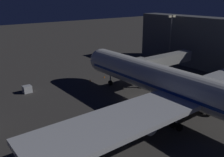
{
  "coord_description": "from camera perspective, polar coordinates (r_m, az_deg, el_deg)",
  "views": [
    {
      "loc": [
        33.7,
        33.5,
        20.24
      ],
      "look_at": [
        3.0,
        -6.13,
        3.5
      ],
      "focal_mm": 39.69,
      "sensor_mm": 36.0,
      "label": 1
    }
  ],
  "objects": [
    {
      "name": "airliner_at_gate",
      "position": [
        42.4,
        19.02,
        -3.18
      ],
      "size": [
        56.5,
        60.09,
        17.4
      ],
      "color": "silver",
      "rests_on": "ground_plane"
    },
    {
      "name": "apron_floodlight_mast",
      "position": [
        77.02,
        13.28,
        9.48
      ],
      "size": [
        2.9,
        0.5,
        14.93
      ],
      "color": "#59595E",
      "rests_on": "ground_plane"
    },
    {
      "name": "traffic_cone_nose_starboard",
      "position": [
        62.08,
        -5.07,
        -0.37
      ],
      "size": [
        0.36,
        0.36,
        0.55
      ],
      "primitive_type": "cone",
      "color": "orange",
      "rests_on": "ground_plane"
    },
    {
      "name": "ground_plane",
      "position": [
        51.65,
        6.83,
        -4.74
      ],
      "size": [
        320.0,
        320.0,
        0.0
      ],
      "primitive_type": "plane",
      "color": "#383533"
    },
    {
      "name": "jet_bridge",
      "position": [
        60.07,
        10.89,
        3.88
      ],
      "size": [
        18.62,
        3.4,
        6.99
      ],
      "color": "#9E9E99",
      "rests_on": "ground_plane"
    },
    {
      "name": "traffic_cone_nose_port",
      "position": [
        64.42,
        -1.79,
        0.4
      ],
      "size": [
        0.36,
        0.36,
        0.55
      ],
      "primitive_type": "cone",
      "color": "orange",
      "rests_on": "ground_plane"
    },
    {
      "name": "baggage_container_far_row",
      "position": [
        57.53,
        -18.95,
        -2.35
      ],
      "size": [
        1.81,
        1.51,
        1.57
      ],
      "primitive_type": "cube",
      "color": "#B7BABF",
      "rests_on": "ground_plane"
    }
  ]
}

